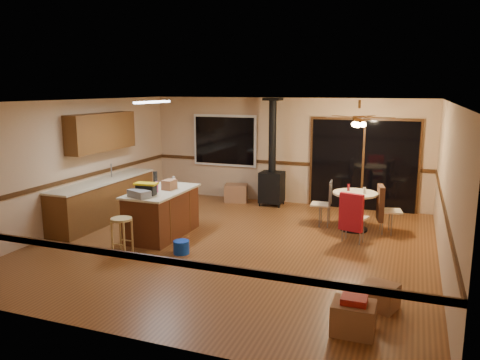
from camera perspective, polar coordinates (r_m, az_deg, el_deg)
The scene contains 35 objects.
floor at distance 8.69m, azimuth -0.70°, elevation -7.82°, with size 7.00×7.00×0.00m, color brown.
ceiling at distance 8.22m, azimuth -0.74°, elevation 9.58°, with size 7.00×7.00×0.00m, color silver.
wall_back at distance 11.65m, azimuth 5.53°, elevation 3.56°, with size 7.00×7.00×0.00m, color tan.
wall_front at distance 5.34m, azimuth -14.51°, elevation -5.78°, with size 7.00×7.00×0.00m, color tan.
wall_left at distance 10.15m, azimuth -19.48°, elevation 1.86°, with size 7.00×7.00×0.00m, color tan.
wall_right at distance 7.83m, azimuth 23.91°, elevation -1.05°, with size 7.00×7.00×0.00m, color tan.
chair_rail at distance 8.42m, azimuth -0.72°, elevation -1.37°, with size 7.00×7.00×0.08m, color #3C220F, non-canonical shape.
window at distance 12.09m, azimuth -1.88°, elevation 4.84°, with size 1.72×0.10×1.32m, color black.
sliding_door at distance 11.30m, azimuth 14.78°, elevation 1.73°, with size 2.52×0.10×2.10m, color black.
lower_cabinets at distance 10.51m, azimuth -16.18°, elevation -2.48°, with size 0.60×3.00×0.86m, color brown.
countertop at distance 10.42m, azimuth -16.32°, elevation -0.07°, with size 0.64×3.04×0.04m, color beige.
upper_cabinets at distance 10.51m, azimuth -16.52°, elevation 5.63°, with size 0.35×2.00×0.80m, color brown.
kitchen_island at distance 9.19m, azimuth -9.49°, elevation -3.98°, with size 0.88×1.68×0.90m.
wood_stove at distance 11.37m, azimuth 3.91°, elevation 0.49°, with size 0.55×0.50×2.52m.
ceiling_fan at distance 9.41m, azimuth 14.28°, elevation 7.07°, with size 0.24×0.24×0.55m.
fluorescent_strip at distance 9.29m, azimuth -10.60°, elevation 9.32°, with size 0.10×1.20×0.04m, color white.
toolbox_grey at distance 8.56m, azimuth -12.19°, elevation -1.65°, with size 0.42×0.24×0.13m, color slate.
toolbox_black at distance 8.73m, azimuth -11.36°, elevation -1.17°, with size 0.35×0.18×0.19m, color black.
toolbox_yellow_lid at distance 8.71m, azimuth -11.39°, elevation -0.45°, with size 0.42×0.22×0.03m, color gold.
box_on_island at distance 9.14m, azimuth -8.61°, elevation -0.55°, with size 0.20×0.28×0.18m, color brown.
bottle_dark at distance 9.49m, azimuth -10.29°, elevation 0.17°, with size 0.08×0.08×0.30m, color black.
bottle_pink at distance 8.91m, azimuth -10.13°, elevation -0.85°, with size 0.06×0.06×0.20m, color #D84C8C.
bottle_white at distance 9.42m, azimuth -8.08°, elevation -0.17°, with size 0.06×0.06×0.19m, color white.
bar_stool at distance 8.31m, azimuth -14.16°, elevation -6.69°, with size 0.36×0.36×0.66m, color tan.
blue_bucket at distance 8.25m, azimuth -7.17°, elevation -8.12°, with size 0.28×0.28×0.23m, color #0D39B7.
dining_table at distance 9.67m, azimuth 13.80°, elevation -2.92°, with size 0.89×0.89×0.78m.
glass_red at distance 9.71m, azimuth 13.09°, elevation -0.88°, with size 0.05×0.05×0.14m, color #590C14.
glass_cream at distance 9.53m, azimuth 14.93°, elevation -1.24°, with size 0.05×0.05×0.13m, color beige.
chair_left at distance 9.84m, azimuth 10.46°, elevation -2.19°, with size 0.43×0.43×0.51m.
chair_near at distance 8.80m, azimuth 13.46°, elevation -3.83°, with size 0.53×0.56×0.70m.
chair_right at distance 9.62m, azimuth 16.91°, elevation -2.73°, with size 0.53×0.50×0.70m.
box_under_window at distance 11.82m, azimuth -0.48°, elevation -1.59°, with size 0.55×0.44×0.44m, color brown.
box_corner_a at distance 5.84m, azimuth 13.64°, elevation -16.02°, with size 0.49×0.41×0.37m, color brown.
box_corner_b at distance 6.52m, azimuth 16.76°, elevation -13.39°, with size 0.41×0.35×0.33m, color brown.
box_small_red at distance 5.74m, azimuth 13.75°, elevation -14.01°, with size 0.29×0.24×0.08m, color maroon.
Camera 1 is at (2.98, -7.66, 2.82)m, focal length 35.00 mm.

